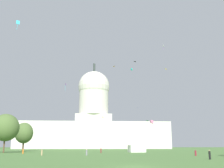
% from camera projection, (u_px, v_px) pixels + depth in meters
% --- Properties ---
extents(ground_plane, '(800.00, 800.00, 0.00)m').
position_uv_depth(ground_plane, '(135.00, 166.00, 33.36)').
color(ground_plane, '#4C7538').
extents(capitol_building, '(123.27, 26.02, 71.02)m').
position_uv_depth(capitol_building, '(93.00, 121.00, 220.95)').
color(capitol_building, beige).
rests_on(capitol_building, ground_plane).
extents(event_tent, '(6.69, 5.97, 5.33)m').
position_uv_depth(event_tent, '(137.00, 145.00, 102.73)').
color(event_tent, white).
rests_on(event_tent, ground_plane).
extents(tree_west_far, '(10.98, 11.25, 12.44)m').
position_uv_depth(tree_west_far, '(24.00, 133.00, 119.57)').
color(tree_west_far, '#42301E').
rests_on(tree_west_far, ground_plane).
extents(tree_west_near, '(13.24, 13.18, 13.69)m').
position_uv_depth(tree_west_near, '(6.00, 128.00, 97.11)').
color(tree_west_near, brown).
rests_on(tree_west_near, ground_plane).
extents(person_orange_near_tent, '(0.54, 0.54, 1.58)m').
position_uv_depth(person_orange_near_tent, '(23.00, 151.00, 84.65)').
color(person_orange_near_tent, orange).
rests_on(person_orange_near_tent, ground_plane).
extents(person_black_near_tree_west, '(0.52, 0.52, 1.70)m').
position_uv_depth(person_black_near_tree_west, '(210.00, 155.00, 49.43)').
color(person_black_near_tree_west, black).
rests_on(person_black_near_tree_west, ground_plane).
extents(person_tan_front_right, '(0.48, 0.48, 1.56)m').
position_uv_depth(person_tan_front_right, '(42.00, 153.00, 69.80)').
color(person_tan_front_right, tan).
rests_on(person_tan_front_right, ground_plane).
extents(person_maroon_edge_west, '(0.50, 0.50, 1.48)m').
position_uv_depth(person_maroon_edge_west, '(196.00, 153.00, 67.01)').
color(person_maroon_edge_west, maroon).
rests_on(person_maroon_edge_west, ground_plane).
extents(person_maroon_mid_right, '(0.40, 0.40, 1.77)m').
position_uv_depth(person_maroon_mid_right, '(101.00, 151.00, 91.70)').
color(person_maroon_mid_right, maroon).
rests_on(person_maroon_mid_right, ground_plane).
extents(person_grey_mid_center, '(0.45, 0.45, 1.65)m').
position_uv_depth(person_grey_mid_center, '(87.00, 152.00, 69.74)').
color(person_grey_mid_center, gray).
rests_on(person_grey_mid_center, ground_plane).
extents(kite_gold_mid, '(1.48, 1.70, 0.22)m').
position_uv_depth(kite_gold_mid, '(165.00, 70.00, 100.25)').
color(kite_gold_mid, gold).
extents(kite_violet_mid, '(0.53, 0.81, 3.51)m').
position_uv_depth(kite_violet_mid, '(66.00, 86.00, 113.22)').
color(kite_violet_mid, purple).
extents(kite_pink_low, '(1.31, 1.24, 1.29)m').
position_uv_depth(kite_pink_low, '(152.00, 122.00, 103.31)').
color(kite_pink_low, pink).
extents(kite_orange_high, '(1.02, 1.63, 0.36)m').
position_uv_depth(kite_orange_high, '(113.00, 68.00, 131.80)').
color(kite_orange_high, orange).
extents(kite_yellow_mid, '(0.68, 0.40, 2.72)m').
position_uv_depth(kite_yellow_mid, '(103.00, 118.00, 183.32)').
color(kite_yellow_mid, yellow).
extents(kite_blue_mid, '(1.19, 1.46, 0.25)m').
position_uv_depth(kite_blue_mid, '(137.00, 108.00, 199.55)').
color(kite_blue_mid, blue).
extents(kite_cyan_mid, '(0.85, 0.71, 2.74)m').
position_uv_depth(kite_cyan_mid, '(18.00, 23.00, 70.02)').
color(kite_cyan_mid, '#33BCDB').
extents(kite_green_low, '(1.53, 1.05, 0.32)m').
position_uv_depth(kite_green_low, '(148.00, 121.00, 140.46)').
color(kite_green_low, green).
extents(kite_turquoise_high, '(1.35, 1.27, 1.59)m').
position_uv_depth(kite_turquoise_high, '(132.00, 69.00, 190.42)').
color(kite_turquoise_high, teal).
extents(kite_black_high, '(1.91, 1.72, 0.43)m').
position_uv_depth(kite_black_high, '(136.00, 62.00, 176.82)').
color(kite_black_high, black).
extents(kite_white_high, '(0.64, 1.01, 2.66)m').
position_uv_depth(kite_white_high, '(163.00, 46.00, 133.40)').
color(kite_white_high, white).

